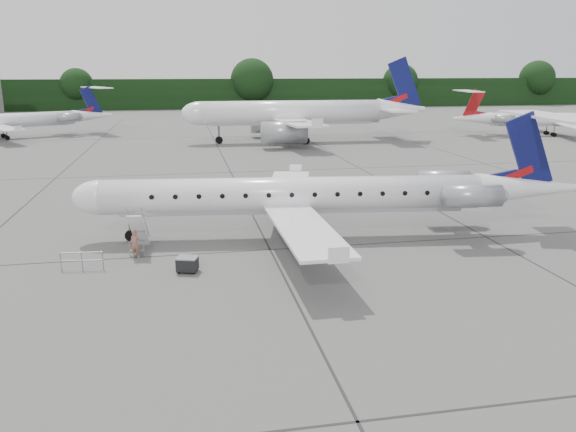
{
  "coord_description": "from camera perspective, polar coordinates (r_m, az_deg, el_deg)",
  "views": [
    {
      "loc": [
        -8.97,
        -27.94,
        10.48
      ],
      "look_at": [
        -3.16,
        2.76,
        2.3
      ],
      "focal_mm": 35.0,
      "sensor_mm": 36.0,
      "label": 1
    }
  ],
  "objects": [
    {
      "name": "passenger",
      "position": [
        33.18,
        -15.25,
        -2.77
      ],
      "size": [
        0.66,
        0.49,
        1.65
      ],
      "primitive_type": "imported",
      "rotation": [
        0.0,
        0.0,
        -0.16
      ],
      "color": "#855948",
      "rests_on": "ground"
    },
    {
      "name": "airstair",
      "position": [
        34.2,
        -14.92,
        -1.53
      ],
      "size": [
        1.09,
        2.2,
        2.45
      ],
      "primitive_type": null,
      "rotation": [
        0.0,
        0.0,
        -0.11
      ],
      "color": "white",
      "rests_on": "ground"
    },
    {
      "name": "main_regional_jet",
      "position": [
        35.22,
        0.52,
        3.93
      ],
      "size": [
        32.82,
        25.31,
        7.83
      ],
      "primitive_type": null,
      "rotation": [
        0.0,
        0.0,
        -0.11
      ],
      "color": "white",
      "rests_on": "ground"
    },
    {
      "name": "treeline",
      "position": [
        158.32,
        -7.63,
        12.2
      ],
      "size": [
        260.0,
        4.0,
        8.0
      ],
      "primitive_type": "cube",
      "color": "black",
      "rests_on": "ground"
    },
    {
      "name": "baggage_cart",
      "position": [
        30.41,
        -10.19,
        -4.82
      ],
      "size": [
        1.25,
        1.12,
        0.9
      ],
      "primitive_type": null,
      "rotation": [
        0.0,
        0.0,
        -0.3
      ],
      "color": "black",
      "rests_on": "ground"
    },
    {
      "name": "bg_regional_right",
      "position": [
        102.06,
        25.79,
        9.41
      ],
      "size": [
        31.14,
        24.88,
        7.33
      ],
      "primitive_type": null,
      "rotation": [
        0.0,
        0.0,
        2.96
      ],
      "color": "white",
      "rests_on": "ground"
    },
    {
      "name": "bg_narrowbody",
      "position": [
        83.45,
        0.34,
        11.64
      ],
      "size": [
        34.29,
        25.0,
        12.15
      ],
      "primitive_type": null,
      "rotation": [
        0.0,
        0.0,
        -0.02
      ],
      "color": "white",
      "rests_on": "ground"
    },
    {
      "name": "ground",
      "position": [
        31.16,
        6.69,
        -5.09
      ],
      "size": [
        320.0,
        320.0,
        0.0
      ],
      "primitive_type": "plane",
      "color": "slate",
      "rests_on": "ground"
    },
    {
      "name": "safety_railing",
      "position": [
        32.16,
        -20.2,
        -4.34
      ],
      "size": [
        2.2,
        0.31,
        1.0
      ],
      "primitive_type": null,
      "rotation": [
        0.0,
        0.0,
        -0.11
      ],
      "color": "gray",
      "rests_on": "ground"
    }
  ]
}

